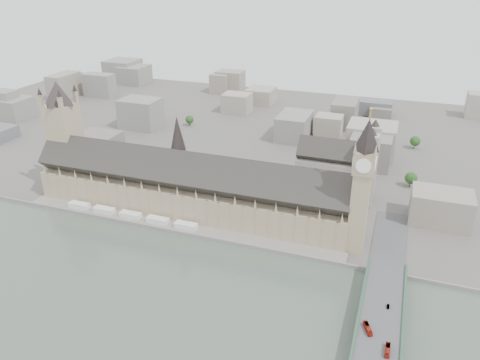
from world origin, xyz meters
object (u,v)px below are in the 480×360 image
(victoria_tower, at_px, (64,132))
(westminster_bridge, at_px, (377,345))
(westminster_abbey, at_px, (338,169))
(red_bus_north, at_px, (368,328))
(car_silver, at_px, (388,306))
(palace_of_westminster, at_px, (188,188))
(red_bus_south, at_px, (388,350))
(elizabeth_tower, at_px, (363,178))

(victoria_tower, height_order, westminster_bridge, victoria_tower)
(westminster_abbey, relative_size, red_bus_north, 6.57)
(westminster_abbey, distance_m, car_silver, 165.92)
(palace_of_westminster, bearing_deg, red_bus_south, -34.89)
(elizabeth_tower, distance_m, red_bus_south, 118.26)
(elizabeth_tower, xyz_separation_m, westminster_abbey, (-27.08, 87.00, -33.01))
(elizabeth_tower, distance_m, westminster_abbey, 96.91)
(palace_of_westminster, relative_size, red_bus_north, 25.62)
(red_bus_north, xyz_separation_m, red_bus_south, (11.14, -12.55, -0.03))
(palace_of_westminster, height_order, red_bus_south, palace_of_westminster)
(victoria_tower, relative_size, car_silver, 25.68)
(westminster_bridge, bearing_deg, car_silver, 83.11)
(elizabeth_tower, height_order, westminster_abbey, elizabeth_tower)
(palace_of_westminster, bearing_deg, westminster_bridge, -33.49)
(westminster_bridge, relative_size, westminster_abbey, 4.78)
(palace_of_westminster, xyz_separation_m, red_bus_north, (155.92, -103.97, -11.01))
(westminster_bridge, distance_m, westminster_abbey, 190.56)
(car_silver, bearing_deg, westminster_abbey, 107.28)
(elizabeth_tower, distance_m, red_bus_north, 104.82)
(victoria_tower, bearing_deg, westminster_bridge, -21.78)
(westminster_bridge, relative_size, red_bus_north, 31.42)
(palace_of_westminster, bearing_deg, red_bus_north, -33.70)
(elizabeth_tower, relative_size, red_bus_north, 10.39)
(victoria_tower, xyz_separation_m, red_bus_south, (289.06, -122.82, -43.54))
(westminster_abbey, bearing_deg, red_bus_south, -73.69)
(westminster_bridge, distance_m, red_bus_south, 12.45)
(victoria_tower, relative_size, westminster_abbey, 1.47)
(palace_of_westminster, distance_m, elizabeth_tower, 142.94)
(red_bus_north, bearing_deg, westminster_bridge, -50.96)
(palace_of_westminster, distance_m, westminster_bridge, 195.05)
(westminster_abbey, bearing_deg, victoria_tower, -163.50)
(car_silver, bearing_deg, red_bus_south, -88.87)
(elizabeth_tower, xyz_separation_m, red_bus_north, (17.92, -92.27, -46.40))
(red_bus_north, xyz_separation_m, car_silver, (9.27, 23.12, -0.80))
(elizabeth_tower, bearing_deg, red_bus_south, -74.51)
(victoria_tower, bearing_deg, elizabeth_tower, -3.96)
(elizabeth_tower, relative_size, victoria_tower, 1.07)
(red_bus_south, relative_size, car_silver, 2.60)
(palace_of_westminster, xyz_separation_m, car_silver, (165.18, -80.85, -11.81))
(westminster_bridge, distance_m, car_silver, 27.16)
(elizabeth_tower, xyz_separation_m, westminster_bridge, (24.00, -95.50, -52.96))
(red_bus_south, bearing_deg, red_bus_north, 131.49)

